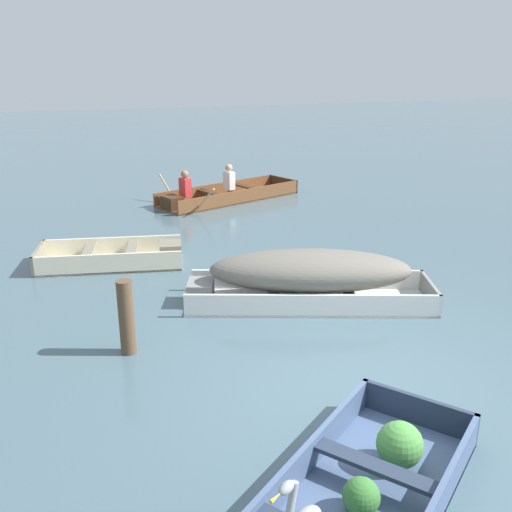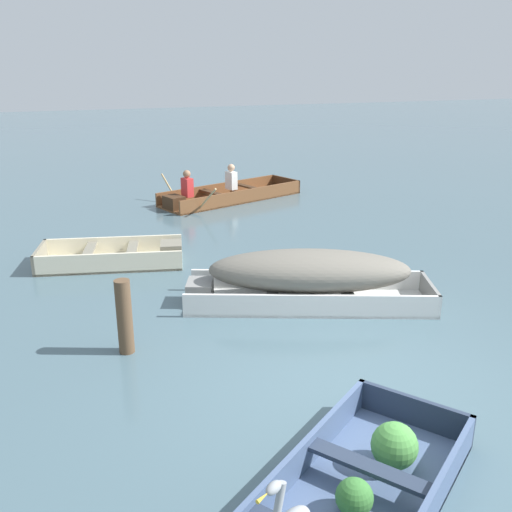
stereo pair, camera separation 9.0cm
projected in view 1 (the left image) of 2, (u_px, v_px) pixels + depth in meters
The scene contains 5 objects.
ground_plane at pixel (365, 386), 6.11m from camera, with size 80.00×80.00×0.00m, color #47606B.
skiff_white_near_moored at pixel (308, 275), 8.06m from camera, with size 3.61×2.22×0.80m.
skiff_cream_mid_moored at pixel (118, 257), 9.77m from camera, with size 2.57×1.52×0.34m.
rowboat_wooden_brown_with_crew at pixel (222, 195), 14.20m from camera, with size 3.88×2.67×0.90m.
mooring_post at pixel (126, 317), 6.67m from camera, with size 0.18×0.18×0.92m, color brown.
Camera 1 is at (-3.01, -4.56, 3.29)m, focal length 40.00 mm.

